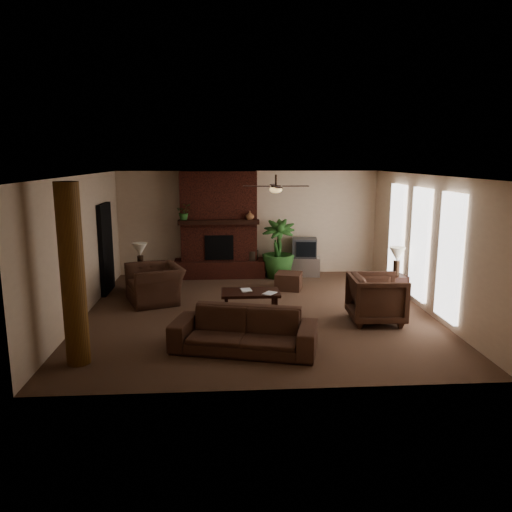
{
  "coord_description": "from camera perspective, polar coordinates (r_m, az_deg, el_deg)",
  "views": [
    {
      "loc": [
        -0.67,
        -9.73,
        3.13
      ],
      "look_at": [
        0.0,
        0.4,
        1.1
      ],
      "focal_mm": 34.43,
      "sensor_mm": 36.0,
      "label": 1
    }
  ],
  "objects": [
    {
      "name": "mantel_plant",
      "position": [
        12.83,
        -8.34,
        4.9
      ],
      "size": [
        0.42,
        0.46,
        0.33
      ],
      "primitive_type": "imported",
      "rotation": [
        0.0,
        0.0,
        0.11
      ],
      "color": "#2B5923",
      "rests_on": "fireplace"
    },
    {
      "name": "side_table_left",
      "position": [
        11.89,
        -13.24,
        -2.9
      ],
      "size": [
        0.66,
        0.66,
        0.55
      ],
      "primitive_type": "cube",
      "rotation": [
        0.0,
        0.0,
        0.41
      ],
      "color": "black",
      "rests_on": "ground"
    },
    {
      "name": "lamp_left",
      "position": [
        11.7,
        -13.33,
        0.51
      ],
      "size": [
        0.45,
        0.45,
        0.65
      ],
      "color": "#302015",
      "rests_on": "side_table_left"
    },
    {
      "name": "book_b",
      "position": [
        9.98,
        1.07,
        -3.53
      ],
      "size": [
        0.19,
        0.14,
        0.29
      ],
      "primitive_type": "imported",
      "rotation": [
        0.0,
        0.0,
        -0.6
      ],
      "color": "#999999",
      "rests_on": "coffee_table"
    },
    {
      "name": "fireplace",
      "position": [
        13.1,
        -4.32,
        2.61
      ],
      "size": [
        2.4,
        0.7,
        2.8
      ],
      "color": "#4F1E15",
      "rests_on": "ground"
    },
    {
      "name": "book_a",
      "position": [
        10.13,
        -1.76,
        -3.31
      ],
      "size": [
        0.22,
        0.06,
        0.29
      ],
      "primitive_type": "imported",
      "rotation": [
        0.0,
        0.0,
        0.15
      ],
      "color": "#999999",
      "rests_on": "coffee_table"
    },
    {
      "name": "armchair_left",
      "position": [
        11.03,
        -11.68,
        -2.49
      ],
      "size": [
        1.2,
        1.46,
        1.09
      ],
      "primitive_type": "imported",
      "rotation": [
        0.0,
        0.0,
        -1.21
      ],
      "color": "#44291D",
      "rests_on": "ground"
    },
    {
      "name": "ottoman",
      "position": [
        11.95,
        3.81,
        -2.92
      ],
      "size": [
        0.75,
        0.75,
        0.4
      ],
      "primitive_type": "cube",
      "rotation": [
        0.0,
        0.0,
        -0.29
      ],
      "color": "#44291D",
      "rests_on": "ground"
    },
    {
      "name": "side_table_right",
      "position": [
        11.5,
        15.78,
        -3.51
      ],
      "size": [
        0.6,
        0.6,
        0.55
      ],
      "primitive_type": "cube",
      "rotation": [
        0.0,
        0.0,
        0.24
      ],
      "color": "black",
      "rests_on": "ground"
    },
    {
      "name": "tv_stand",
      "position": [
        13.38,
        5.6,
        -1.18
      ],
      "size": [
        0.91,
        0.61,
        0.5
      ],
      "primitive_type": "cube",
      "rotation": [
        0.0,
        0.0,
        -0.14
      ],
      "color": "#BCBCBE",
      "rests_on": "ground"
    },
    {
      "name": "ceiling_fan",
      "position": [
        10.11,
        2.32,
        7.89
      ],
      "size": [
        1.35,
        1.35,
        0.37
      ],
      "color": "#302015",
      "rests_on": "ceiling"
    },
    {
      "name": "mantel_vase",
      "position": [
        12.75,
        -0.72,
        4.73
      ],
      "size": [
        0.24,
        0.25,
        0.22
      ],
      "primitive_type": "imported",
      "rotation": [
        0.0,
        0.0,
        -0.08
      ],
      "color": "brown",
      "rests_on": "fireplace"
    },
    {
      "name": "doorway",
      "position": [
        12.04,
        -17.03,
        0.86
      ],
      "size": [
        0.1,
        1.0,
        2.1
      ],
      "primitive_type": "cube",
      "color": "black",
      "rests_on": "ground"
    },
    {
      "name": "floor_plant",
      "position": [
        13.04,
        2.56,
        -0.65
      ],
      "size": [
        1.15,
        1.68,
        0.86
      ],
      "primitive_type": "imported",
      "rotation": [
        0.0,
        0.0,
        -0.2
      ],
      "color": "#2B5923",
      "rests_on": "ground"
    },
    {
      "name": "sofa",
      "position": [
        8.13,
        -1.4,
        -7.86
      ],
      "size": [
        2.47,
        1.26,
        0.93
      ],
      "primitive_type": "imported",
      "rotation": [
        0.0,
        0.0,
        -0.25
      ],
      "color": "#44291D",
      "rests_on": "ground"
    },
    {
      "name": "windows",
      "position": [
        10.9,
        18.49,
        1.32
      ],
      "size": [
        0.08,
        3.65,
        2.35
      ],
      "color": "white",
      "rests_on": "ground"
    },
    {
      "name": "coffee_table",
      "position": [
        10.16,
        -0.65,
        -4.44
      ],
      "size": [
        1.2,
        0.7,
        0.43
      ],
      "color": "black",
      "rests_on": "ground"
    },
    {
      "name": "log_column",
      "position": [
        7.87,
        -20.53,
        -2.13
      ],
      "size": [
        0.36,
        0.36,
        2.8
      ],
      "primitive_type": "cylinder",
      "color": "brown",
      "rests_on": "ground"
    },
    {
      "name": "tv",
      "position": [
        13.27,
        5.64,
        0.96
      ],
      "size": [
        0.71,
        0.61,
        0.52
      ],
      "color": "#3A3A3D",
      "rests_on": "tv_stand"
    },
    {
      "name": "floor_vase",
      "position": [
        13.18,
        -0.48,
        -0.5
      ],
      "size": [
        0.34,
        0.34,
        0.77
      ],
      "color": "#31251B",
      "rests_on": "ground"
    },
    {
      "name": "armchair_right",
      "position": [
        9.78,
        13.85,
        -4.57
      ],
      "size": [
        0.98,
        1.04,
        1.02
      ],
      "primitive_type": "imported",
      "rotation": [
        0.0,
        0.0,
        1.52
      ],
      "color": "#44291D",
      "rests_on": "ground"
    },
    {
      "name": "lamp_right",
      "position": [
        11.29,
        16.07,
        -0.01
      ],
      "size": [
        0.42,
        0.42,
        0.65
      ],
      "color": "#302015",
      "rests_on": "side_table_right"
    },
    {
      "name": "room_shell",
      "position": [
        9.91,
        0.15,
        1.25
      ],
      "size": [
        7.0,
        7.0,
        7.0
      ],
      "color": "brown",
      "rests_on": "ground"
    }
  ]
}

